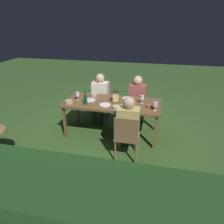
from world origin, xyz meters
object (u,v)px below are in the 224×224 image
Objects in this scene: plate_d at (128,98)px; bowl_olives at (150,106)px; wine_glass_d at (78,95)px; bowl_salad at (116,107)px; green_bottle_on_table at (86,99)px; person_in_cream at (100,95)px; bowl_bread at (94,95)px; lantern_centerpiece at (116,95)px; wine_glass_c at (125,104)px; dining_table at (112,104)px; plate_b at (127,106)px; plate_c at (105,105)px; chair_side_left_a at (137,101)px; bowl_dip at (69,102)px; plate_a at (90,100)px; wine_glass_a at (142,98)px; chair_side_right_a at (127,136)px; person_in_mustard at (129,123)px; person_in_rust at (137,98)px; wine_glass_b at (155,105)px; chair_side_left_b at (102,99)px.

bowl_olives is (-0.50, 0.36, 0.02)m from plate_d.
bowl_salad is at bearing 162.68° from wine_glass_d.
green_bottle_on_table is at bearing 139.68° from wine_glass_d.
person_in_cream reaches higher than bowl_bread.
person_in_cream is at bearing -49.42° from lantern_centerpiece.
person_in_cream is 1.27m from wine_glass_c.
bowl_bread reaches higher than bowl_olives.
dining_table is 0.38m from plate_b.
plate_c is (0.42, -0.15, -0.11)m from wine_glass_c.
chair_side_left_a reaches higher than plate_b.
bowl_dip is at bearing 23.59° from plate_d.
plate_a is at bearing -23.50° from wine_glass_c.
wine_glass_c is at bearing 93.73° from plate_d.
bowl_dip reaches higher than dining_table.
dining_table is 11.72× the size of wine_glass_d.
chair_side_right_a is at bearing 79.85° from wine_glass_a.
person_in_mustard is 0.39m from wine_glass_c.
chair_side_left_a is 5.15× the size of wine_glass_c.
person_in_rust reaches higher than bowl_bread.
bowl_olives is at bearing 148.98° from person_in_cream.
wine_glass_b is 0.56m from wine_glass_c.
plate_a is at bearing -26.19° from bowl_salad.
green_bottle_on_table is (0.93, 1.07, 0.37)m from chair_side_left_a.
plate_b is (0.27, 0.22, -0.11)m from wine_glass_a.
wine_glass_c reaches higher than bowl_salad.
chair_side_right_a is at bearing 53.81° from wine_glass_b.
wine_glass_d is (1.18, -0.60, 0.23)m from person_in_mustard.
chair_side_left_a is 1.04m from bowl_olives.
bowl_salad is at bearing 5.33° from wine_glass_b.
green_bottle_on_table is 1.23× the size of plate_d.
person_in_rust reaches higher than wine_glass_c.
bowl_olives is at bearing 143.98° from plate_d.
wine_glass_c is at bearing 128.16° from person_in_cream.
bowl_dip is (0.40, 1.07, 0.29)m from chair_side_left_b.
chair_side_right_a is 5.15× the size of wine_glass_a.
wine_glass_c is 0.72× the size of plate_d.
wine_glass_d is at bearing 29.32° from person_in_rust.
lantern_centerpiece reaches higher than wine_glass_a.
person_in_cream is 0.83m from plate_d.
wine_glass_c is 1.11m from wine_glass_d.
chair_side_left_b is 3.35× the size of plate_b.
dining_table is 0.22m from lantern_centerpiece.
dining_table is at bearing -15.23° from wine_glass_b.
wine_glass_b is (-0.43, -0.59, 0.38)m from chair_side_right_a.
bowl_dip is (0.93, 0.26, -0.12)m from lantern_centerpiece.
chair_side_left_a reaches higher than plate_a.
chair_side_left_b is at bearing -51.51° from plate_b.
plate_b is 0.45m from bowl_olives.
plate_a is (0.91, 0.64, 0.12)m from person_in_rust.
plate_a is (0.91, -0.83, 0.27)m from chair_side_right_a.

